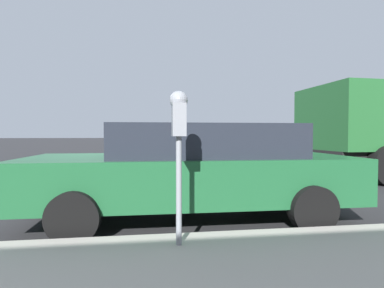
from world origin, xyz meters
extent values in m
plane|color=#2B2B2D|center=(0.00, 0.00, 0.00)|extent=(220.00, 220.00, 0.00)
cylinder|color=gray|center=(-2.57, -0.52, 0.73)|extent=(0.06, 0.06, 1.14)
cube|color=gray|center=(-2.57, -0.52, 1.47)|extent=(0.20, 0.14, 0.34)
sphere|color=gray|center=(-2.57, -0.52, 1.67)|extent=(0.19, 0.19, 0.19)
cube|color=#B21919|center=(-2.46, -0.52, 1.42)|extent=(0.01, 0.11, 0.12)
cube|color=black|center=(-2.46, -0.52, 1.54)|extent=(0.01, 0.10, 0.08)
cube|color=#1E5B33|center=(-1.04, -0.85, 0.65)|extent=(1.92, 4.96, 0.66)
cube|color=#232833|center=(-1.04, -1.05, 1.22)|extent=(1.67, 2.78, 0.49)
cylinder|color=black|center=(-1.95, 0.69, 0.32)|extent=(0.23, 0.64, 0.64)
cylinder|color=black|center=(-0.09, 0.67, 0.32)|extent=(0.23, 0.64, 0.64)
cylinder|color=black|center=(-1.99, -2.37, 0.32)|extent=(0.23, 0.64, 0.64)
cylinder|color=black|center=(-0.13, -2.39, 0.32)|extent=(0.23, 0.64, 0.64)
cube|color=#23602D|center=(2.48, -6.20, 1.80)|extent=(2.68, 2.46, 1.85)
cylinder|color=black|center=(3.76, -6.14, 0.52)|extent=(0.35, 1.05, 1.04)
camera|label=1|loc=(-5.67, -0.23, 1.31)|focal=28.00mm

